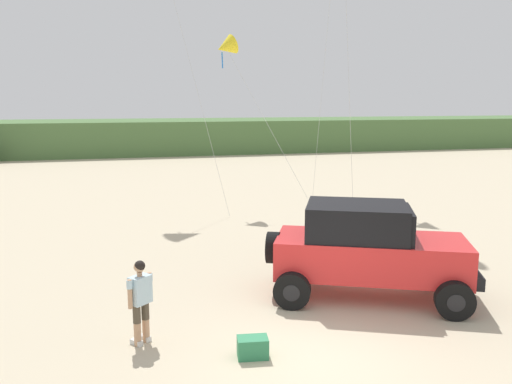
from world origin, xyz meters
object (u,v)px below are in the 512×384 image
object	(u,v)px
cooler_box	(253,347)
kite_blue_swept	(226,47)
person_watching	(140,297)
jeep	(368,248)

from	to	relation	value
cooler_box	kite_blue_swept	bearing A→B (deg)	87.84
person_watching	kite_blue_swept	distance (m)	14.83
person_watching	kite_blue_swept	xyz separation A→B (m)	(4.28, 12.90, 5.94)
cooler_box	kite_blue_swept	world-z (taller)	kite_blue_swept
person_watching	kite_blue_swept	world-z (taller)	kite_blue_swept
jeep	cooler_box	distance (m)	4.18
jeep	person_watching	bearing A→B (deg)	-167.53
cooler_box	jeep	bearing A→B (deg)	41.13
kite_blue_swept	jeep	bearing A→B (deg)	-84.94
jeep	kite_blue_swept	xyz separation A→B (m)	(-1.04, 11.72, 5.68)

